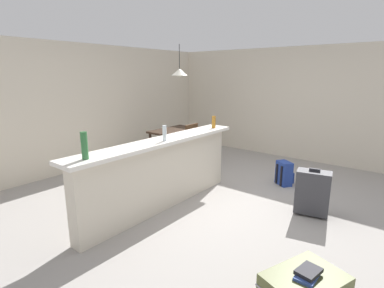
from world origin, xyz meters
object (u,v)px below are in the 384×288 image
(bottle_clear, at_px, (165,133))
(bottle_green, at_px, (84,146))
(suitcase_upright_charcoal, at_px, (313,192))
(book_stack, at_px, (308,273))
(backpack_blue, at_px, (284,174))
(pendant_lamp, at_px, (180,72))
(dining_chair_near_partition, at_px, (196,145))
(dining_table, at_px, (178,134))
(bottle_amber, at_px, (214,122))
(suitcase_flat_olive, at_px, (305,287))

(bottle_clear, bearing_deg, bottle_green, 177.49)
(bottle_clear, bearing_deg, suitcase_upright_charcoal, -55.74)
(bottle_green, xyz_separation_m, book_stack, (0.66, -2.20, -0.92))
(backpack_blue, xyz_separation_m, book_stack, (-2.54, -1.21, 0.05))
(bottle_green, distance_m, pendant_lamp, 3.45)
(pendant_lamp, bearing_deg, dining_chair_near_partition, -106.79)
(bottle_clear, height_order, dining_table, bottle_clear)
(bottle_green, relative_size, bottle_amber, 1.45)
(backpack_blue, bearing_deg, dining_table, 94.25)
(book_stack, bearing_deg, bottle_clear, 76.51)
(suitcase_flat_olive, xyz_separation_m, suitcase_upright_charcoal, (1.66, 0.46, 0.22))
(suitcase_upright_charcoal, bearing_deg, dining_chair_near_partition, 76.52)
(pendant_lamp, distance_m, suitcase_flat_olive, 4.64)
(bottle_amber, relative_size, pendant_lamp, 0.31)
(bottle_clear, xyz_separation_m, bottle_amber, (1.24, 0.04, -0.00))
(bottle_green, height_order, dining_table, bottle_green)
(suitcase_flat_olive, height_order, suitcase_upright_charcoal, suitcase_upright_charcoal)
(bottle_clear, relative_size, suitcase_upright_charcoal, 0.32)
(dining_table, bearing_deg, dining_chair_near_partition, -100.98)
(suitcase_upright_charcoal, bearing_deg, bottle_amber, 86.91)
(dining_table, relative_size, pendant_lamp, 1.65)
(dining_table, height_order, pendant_lamp, pendant_lamp)
(dining_table, bearing_deg, suitcase_flat_olive, -123.84)
(bottle_green, xyz_separation_m, bottle_amber, (2.41, -0.01, -0.05))
(dining_chair_near_partition, height_order, pendant_lamp, pendant_lamp)
(pendant_lamp, bearing_deg, bottle_amber, -116.83)
(bottle_amber, bearing_deg, pendant_lamp, 63.17)
(dining_table, bearing_deg, bottle_clear, -143.11)
(dining_table, bearing_deg, backpack_blue, -85.75)
(bottle_clear, distance_m, backpack_blue, 2.42)
(bottle_clear, xyz_separation_m, suitcase_flat_olive, (-0.51, -2.14, -1.02))
(bottle_amber, height_order, book_stack, bottle_amber)
(pendant_lamp, xyz_separation_m, backpack_blue, (0.12, -2.31, -1.75))
(dining_chair_near_partition, height_order, suitcase_flat_olive, dining_chair_near_partition)
(dining_chair_near_partition, bearing_deg, bottle_amber, -123.22)
(bottle_amber, distance_m, book_stack, 2.94)
(backpack_blue, bearing_deg, bottle_amber, 128.83)
(bottle_green, bearing_deg, pendant_lamp, 23.14)
(bottle_amber, xyz_separation_m, backpack_blue, (0.79, -0.98, -0.92))
(bottle_clear, relative_size, suitcase_flat_olive, 0.24)
(bottle_clear, distance_m, pendant_lamp, 2.49)
(bottle_clear, xyz_separation_m, book_stack, (-0.52, -2.15, -0.87))
(pendant_lamp, bearing_deg, backpack_blue, -87.10)
(book_stack, bearing_deg, dining_chair_near_partition, 52.67)
(bottle_green, xyz_separation_m, suitcase_flat_olive, (0.66, -2.19, -1.06))
(bottle_clear, relative_size, book_stack, 0.79)
(dining_table, distance_m, dining_chair_near_partition, 0.61)
(backpack_blue, bearing_deg, suitcase_upright_charcoal, -140.16)
(dining_table, bearing_deg, bottle_green, -156.14)
(pendant_lamp, relative_size, suitcase_upright_charcoal, 0.99)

